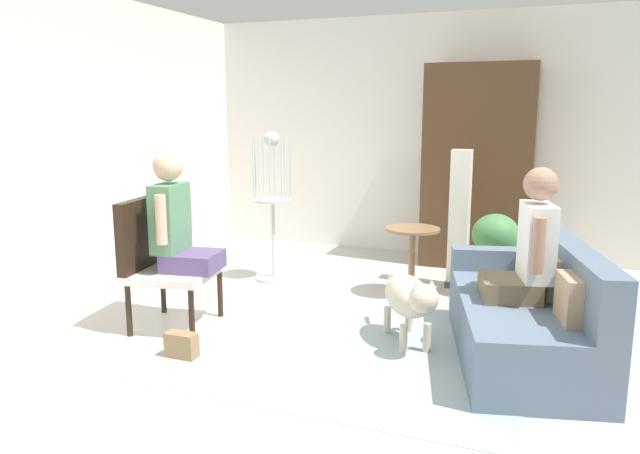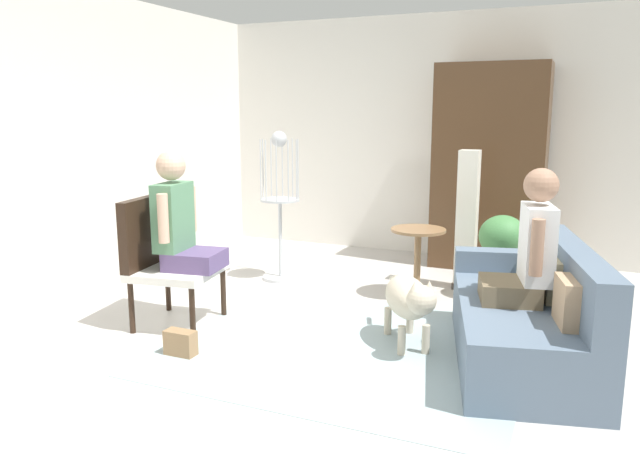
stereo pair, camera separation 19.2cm
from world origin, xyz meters
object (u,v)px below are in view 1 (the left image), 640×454
at_px(person_on_armchair, 177,222).
at_px(round_end_table, 412,252).
at_px(bird_cage_stand, 273,209).
at_px(potted_plant, 495,243).
at_px(armchair, 158,254).
at_px(dog, 409,297).
at_px(handbag, 182,345).
at_px(couch, 528,316).
at_px(column_lamp, 459,220).
at_px(armoire_cabinet, 479,167).
at_px(person_on_couch, 529,246).

height_order(person_on_armchair, round_end_table, person_on_armchair).
distance_m(bird_cage_stand, potted_plant, 2.12).
bearing_deg(armchair, bird_cage_stand, 79.72).
bearing_deg(round_end_table, armchair, -139.20).
xyz_separation_m(dog, bird_cage_stand, (-1.64, 1.22, 0.36)).
bearing_deg(armchair, handbag, -44.10).
bearing_deg(person_on_armchair, couch, 7.26).
height_order(couch, column_lamp, column_lamp).
height_order(round_end_table, bird_cage_stand, bird_cage_stand).
relative_size(couch, person_on_armchair, 2.03).
bearing_deg(couch, armoire_cabinet, 104.75).
relative_size(armoire_cabinet, handbag, 9.79).
bearing_deg(armoire_cabinet, bird_cage_stand, -143.54).
relative_size(couch, dog, 2.30).
distance_m(dog, handbag, 1.62).
height_order(bird_cage_stand, potted_plant, bird_cage_stand).
relative_size(armchair, potted_plant, 1.32).
bearing_deg(armchair, round_end_table, 40.80).
bearing_deg(round_end_table, person_on_armchair, -136.72).
xyz_separation_m(armchair, person_on_couch, (2.70, 0.32, 0.21)).
bearing_deg(armchair, potted_plant, 35.53).
bearing_deg(armoire_cabinet, armchair, -126.19).
bearing_deg(couch, person_on_couch, -126.78).
bearing_deg(column_lamp, dog, -93.60).
height_order(round_end_table, handbag, round_end_table).
bearing_deg(column_lamp, person_on_couch, -66.92).
height_order(person_on_couch, potted_plant, person_on_couch).
distance_m(round_end_table, potted_plant, 0.74).
height_order(couch, armchair, armchair).
relative_size(person_on_armchair, dog, 1.13).
bearing_deg(armoire_cabinet, person_on_armchair, -124.17).
distance_m(person_on_couch, armoire_cabinet, 2.61).
height_order(couch, handbag, couch).
relative_size(round_end_table, handbag, 2.89).
xyz_separation_m(person_on_couch, bird_cage_stand, (-2.43, 1.18, -0.07)).
distance_m(couch, handbag, 2.37).
bearing_deg(bird_cage_stand, couch, -25.16).
bearing_deg(dog, person_on_armchair, -171.75).
relative_size(couch, armoire_cabinet, 0.86).
distance_m(person_on_armchair, bird_cage_stand, 1.49).
bearing_deg(column_lamp, armchair, -136.58).
height_order(person_on_armchair, potted_plant, person_on_armchair).
bearing_deg(potted_plant, person_on_couch, -76.71).
relative_size(couch, round_end_table, 2.90).
relative_size(dog, armoire_cabinet, 0.37).
xyz_separation_m(round_end_table, potted_plant, (0.70, 0.25, 0.09)).
bearing_deg(armoire_cabinet, person_on_couch, -75.98).
bearing_deg(potted_plant, couch, -75.38).
bearing_deg(dog, round_end_table, 101.62).
distance_m(person_on_armchair, dog, 1.83).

